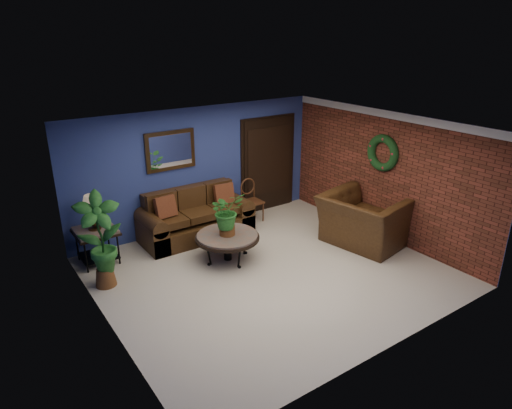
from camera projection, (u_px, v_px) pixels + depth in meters
floor at (270, 272)px, 7.85m from camera, size 5.50×5.50×0.00m
wall_back at (198, 168)px, 9.32m from camera, size 5.50×0.04×2.50m
wall_left at (101, 248)px, 5.94m from camera, size 0.04×5.00×2.50m
wall_right_brick at (384, 176)px, 8.86m from camera, size 0.04×5.00×2.50m
ceiling at (272, 128)px, 6.95m from camera, size 5.50×5.00×0.02m
crown_molding at (390, 115)px, 8.42m from camera, size 0.03×5.00×0.14m
wall_mirror at (170, 151)px, 8.80m from camera, size 1.02×0.06×0.77m
closet_door at (268, 165)px, 10.30m from camera, size 1.44×0.06×2.18m
wreath at (383, 153)px, 8.71m from camera, size 0.16×0.72×0.72m
sofa at (195, 220)px, 9.15m from camera, size 2.20×0.95×0.99m
coffee_table at (227, 237)px, 8.13m from camera, size 1.15×1.15×0.49m
end_table at (96, 237)px, 8.02m from camera, size 0.71×0.71×0.64m
table_lamp at (92, 208)px, 7.83m from camera, size 0.37×0.37×0.61m
side_chair at (251, 197)px, 9.84m from camera, size 0.40×0.40×0.92m
armchair at (364, 220)px, 8.73m from camera, size 1.56×1.71×0.97m
coffee_plant at (227, 212)px, 7.96m from camera, size 0.59×0.51×0.78m
floor_plant at (342, 211)px, 9.48m from camera, size 0.36×0.31×0.73m
tall_plant at (100, 237)px, 7.14m from camera, size 0.78×0.60×1.59m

